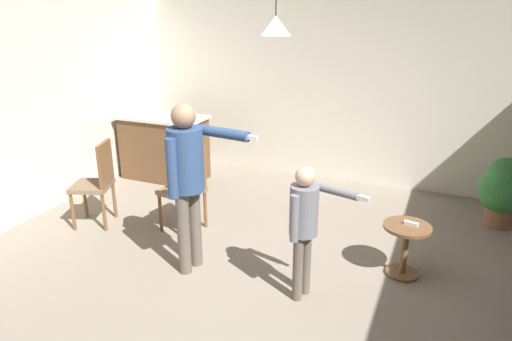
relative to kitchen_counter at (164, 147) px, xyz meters
name	(u,v)px	position (x,y,z in m)	size (l,w,h in m)	color
ground	(258,290)	(2.45, -2.16, -0.48)	(7.68, 7.68, 0.00)	gray
wall_back	(348,89)	(2.45, 1.04, 0.87)	(6.40, 0.10, 2.70)	silver
kitchen_counter	(164,147)	(0.00, 0.00, 0.00)	(1.26, 0.66, 0.95)	brown
side_table_by_couch	(405,244)	(3.61, -1.37, -0.15)	(0.44, 0.44, 0.52)	brown
person_adult	(187,171)	(1.70, -2.07, 0.54)	(0.83, 0.47, 1.63)	#60564C
person_child	(305,219)	(2.83, -2.08, 0.27)	(0.65, 0.34, 1.21)	#60564C
dining_chair_by_counter	(187,186)	(1.24, -1.38, 0.07)	(0.48, 0.48, 1.00)	brown
dining_chair_near_wall	(97,180)	(0.20, -1.64, 0.07)	(0.54, 0.54, 1.00)	brown
potted_plant_corner	(503,189)	(4.50, 0.19, -0.02)	(0.54, 0.54, 0.83)	brown
spare_remote_on_table	(411,224)	(3.64, -1.35, 0.06)	(0.04, 0.13, 0.04)	white
ceiling_light_pendant	(276,25)	(2.08, -0.88, 1.77)	(0.32, 0.32, 0.55)	silver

